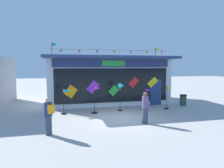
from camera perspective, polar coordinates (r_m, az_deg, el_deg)
ground_plane at (r=11.83m, az=2.02°, el=-9.69°), size 80.00×80.00×0.00m
kite_shop_building at (r=17.05m, az=-1.49°, el=1.42°), size 9.84×6.03×4.87m
wind_spinner_far_left at (r=12.87m, az=-13.00°, el=-3.51°), size 0.67×0.35×1.59m
wind_spinner_left at (r=12.82m, az=-4.53°, el=-3.44°), size 0.59×0.40×1.74m
wind_spinner_center_left at (r=13.39m, az=2.33°, el=-1.25°), size 0.35×0.35×1.89m
wind_spinner_center_right at (r=13.75m, az=10.16°, el=-3.80°), size 0.72×0.40×1.50m
wind_spinner_right at (r=14.61m, az=15.99°, el=-2.79°), size 0.69×0.33×1.58m
person_near_camera at (r=9.25m, az=-17.72°, el=-8.53°), size 0.45×0.46×1.68m
person_mid_plaza at (r=10.67m, az=9.51°, el=-6.68°), size 0.34×0.34×1.68m
trash_bin at (r=16.30m, az=19.70°, el=-4.33°), size 0.52×0.52×0.83m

